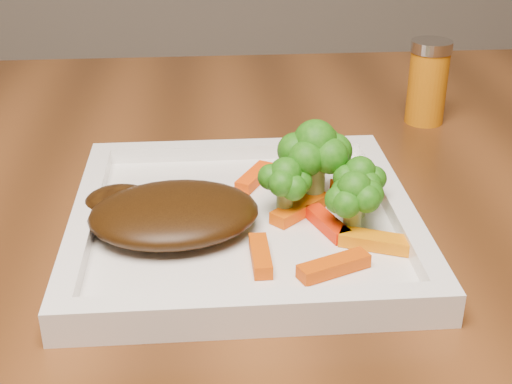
{
  "coord_description": "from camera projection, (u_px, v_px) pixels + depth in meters",
  "views": [
    {
      "loc": [
        -0.15,
        -0.59,
        1.04
      ],
      "look_at": [
        -0.11,
        -0.09,
        0.79
      ],
      "focal_mm": 50.0,
      "sensor_mm": 36.0,
      "label": 1
    }
  ],
  "objects": [
    {
      "name": "carrot_0",
      "position": [
        334.0,
        266.0,
        0.5
      ],
      "size": [
        0.06,
        0.03,
        0.01
      ],
      "primitive_type": "cube",
      "rotation": [
        0.0,
        0.0,
        0.4
      ],
      "color": "#C84203",
      "rests_on": "plate"
    },
    {
      "name": "carrot_4",
      "position": [
        254.0,
        177.0,
        0.63
      ],
      "size": [
        0.04,
        0.05,
        0.01
      ],
      "primitive_type": "cube",
      "rotation": [
        0.0,
        0.0,
        1.05
      ],
      "color": "#FF4604",
      "rests_on": "plate"
    },
    {
      "name": "carrot_2",
      "position": [
        260.0,
        256.0,
        0.52
      ],
      "size": [
        0.01,
        0.05,
        0.01
      ],
      "primitive_type": "cube",
      "rotation": [
        0.0,
        0.0,
        1.58
      ],
      "color": "#CD4603",
      "rests_on": "plate"
    },
    {
      "name": "carrot_5",
      "position": [
        327.0,
        223.0,
        0.56
      ],
      "size": [
        0.03,
        0.05,
        0.01
      ],
      "primitive_type": "cube",
      "rotation": [
        0.0,
        0.0,
        -1.22
      ],
      "color": "red",
      "rests_on": "plate"
    },
    {
      "name": "broccoli_3",
      "position": [
        285.0,
        182.0,
        0.56
      ],
      "size": [
        0.06,
        0.06,
        0.06
      ],
      "primitive_type": null,
      "rotation": [
        0.0,
        0.0,
        -0.21
      ],
      "color": "#126210",
      "rests_on": "plate"
    },
    {
      "name": "broccoli_1",
      "position": [
        360.0,
        179.0,
        0.57
      ],
      "size": [
        0.05,
        0.05,
        0.06
      ],
      "primitive_type": null,
      "rotation": [
        0.0,
        0.0,
        -0.13
      ],
      "color": "#265B0F",
      "rests_on": "plate"
    },
    {
      "name": "plate",
      "position": [
        244.0,
        227.0,
        0.58
      ],
      "size": [
        0.27,
        0.27,
        0.01
      ],
      "primitive_type": "cube",
      "color": "white",
      "rests_on": "dining_table"
    },
    {
      "name": "carrot_3",
      "position": [
        362.0,
        189.0,
        0.61
      ],
      "size": [
        0.06,
        0.03,
        0.01
      ],
      "primitive_type": "cube",
      "rotation": [
        0.0,
        0.0,
        -0.2
      ],
      "color": "#FF4B04",
      "rests_on": "plate"
    },
    {
      "name": "broccoli_0",
      "position": [
        314.0,
        164.0,
        0.59
      ],
      "size": [
        0.09,
        0.09,
        0.07
      ],
      "primitive_type": null,
      "rotation": [
        0.0,
        0.0,
        0.37
      ],
      "color": "#286A11",
      "rests_on": "plate"
    },
    {
      "name": "steak",
      "position": [
        174.0,
        213.0,
        0.55
      ],
      "size": [
        0.14,
        0.12,
        0.03
      ],
      "primitive_type": "ellipsoid",
      "rotation": [
        0.0,
        0.0,
        0.1
      ],
      "color": "#351E08",
      "rests_on": "plate"
    },
    {
      "name": "carrot_6",
      "position": [
        300.0,
        208.0,
        0.58
      ],
      "size": [
        0.05,
        0.05,
        0.01
      ],
      "primitive_type": "cube",
      "rotation": [
        0.0,
        0.0,
        0.75
      ],
      "color": "#EB5303",
      "rests_on": "plate"
    },
    {
      "name": "spice_shaker",
      "position": [
        428.0,
        82.0,
        0.78
      ],
      "size": [
        0.04,
        0.04,
        0.09
      ],
      "primitive_type": "cylinder",
      "rotation": [
        0.0,
        0.0,
        -0.06
      ],
      "color": "#CE710B",
      "rests_on": "dining_table"
    },
    {
      "name": "broccoli_2",
      "position": [
        354.0,
        200.0,
        0.54
      ],
      "size": [
        0.06,
        0.06,
        0.06
      ],
      "primitive_type": null,
      "rotation": [
        0.0,
        0.0,
        0.31
      ],
      "color": "#116712",
      "rests_on": "plate"
    },
    {
      "name": "carrot_1",
      "position": [
        381.0,
        242.0,
        0.53
      ],
      "size": [
        0.06,
        0.04,
        0.01
      ],
      "primitive_type": "cube",
      "rotation": [
        0.0,
        0.0,
        -0.38
      ],
      "color": "orange",
      "rests_on": "plate"
    }
  ]
}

